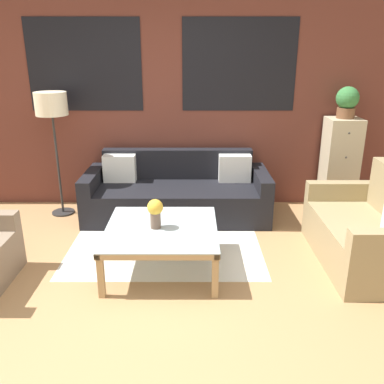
# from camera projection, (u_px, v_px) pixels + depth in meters

# --- Properties ---
(ground_plane) EXTENTS (16.00, 16.00, 0.00)m
(ground_plane) POSITION_uv_depth(u_px,v_px,m) (146.00, 307.00, 3.32)
(ground_plane) COLOR #AD7F51
(wall_back_brick) EXTENTS (8.40, 0.09, 2.80)m
(wall_back_brick) POSITION_uv_depth(u_px,v_px,m) (162.00, 97.00, 5.15)
(wall_back_brick) COLOR brown
(wall_back_brick) RESTS_ON ground_plane
(rug) EXTENTS (2.01, 1.68, 0.00)m
(rug) POSITION_uv_depth(u_px,v_px,m) (165.00, 241.00, 4.46)
(rug) COLOR silver
(rug) RESTS_ON ground_plane
(couch_dark) EXTENTS (2.23, 0.88, 0.78)m
(couch_dark) POSITION_uv_depth(u_px,v_px,m) (176.00, 194.00, 5.06)
(couch_dark) COLOR black
(couch_dark) RESTS_ON ground_plane
(settee_vintage) EXTENTS (0.80, 1.40, 0.92)m
(settee_vintage) POSITION_uv_depth(u_px,v_px,m) (368.00, 233.00, 3.92)
(settee_vintage) COLOR #99845B
(settee_vintage) RESTS_ON ground_plane
(coffee_table) EXTENTS (1.03, 1.03, 0.43)m
(coffee_table) POSITION_uv_depth(u_px,v_px,m) (160.00, 233.00, 3.78)
(coffee_table) COLOR silver
(coffee_table) RESTS_ON ground_plane
(floor_lamp) EXTENTS (0.38, 0.38, 1.52)m
(floor_lamp) POSITION_uv_depth(u_px,v_px,m) (50.00, 110.00, 4.77)
(floor_lamp) COLOR #2D2D2D
(floor_lamp) RESTS_ON ground_plane
(drawer_cabinet) EXTENTS (0.41, 0.39, 1.19)m
(drawer_cabinet) POSITION_uv_depth(u_px,v_px,m) (338.00, 165.00, 5.17)
(drawer_cabinet) COLOR #C6B793
(drawer_cabinet) RESTS_ON ground_plane
(potted_plant) EXTENTS (0.27, 0.27, 0.38)m
(potted_plant) POSITION_uv_depth(u_px,v_px,m) (346.00, 101.00, 4.91)
(potted_plant) COLOR brown
(potted_plant) RESTS_ON drawer_cabinet
(flower_vase) EXTENTS (0.15, 0.15, 0.28)m
(flower_vase) POSITION_uv_depth(u_px,v_px,m) (154.00, 211.00, 3.70)
(flower_vase) COLOR brown
(flower_vase) RESTS_ON coffee_table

